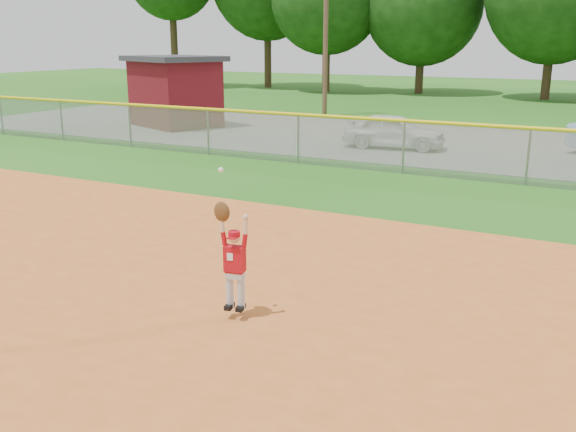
% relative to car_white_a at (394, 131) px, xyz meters
% --- Properties ---
extents(ground, '(120.00, 120.00, 0.00)m').
position_rel_car_white_a_xyz_m(ground, '(1.65, -14.00, -0.63)').
color(ground, '#235C15').
rests_on(ground, ground).
extents(clay_infield, '(24.00, 16.00, 0.04)m').
position_rel_car_white_a_xyz_m(clay_infield, '(1.65, -17.00, -0.61)').
color(clay_infield, '#BC5B22').
rests_on(clay_infield, ground).
extents(parking_strip, '(44.00, 10.00, 0.03)m').
position_rel_car_white_a_xyz_m(parking_strip, '(1.65, 2.00, -0.61)').
color(parking_strip, slate).
rests_on(parking_strip, ground).
extents(car_white_a, '(3.64, 1.80, 1.19)m').
position_rel_car_white_a_xyz_m(car_white_a, '(0.00, 0.00, 0.00)').
color(car_white_a, white).
rests_on(car_white_a, parking_strip).
extents(utility_shed, '(4.91, 4.42, 3.02)m').
position_rel_car_white_a_xyz_m(utility_shed, '(-10.45, 1.34, 0.92)').
color(utility_shed, '#4F0B10').
rests_on(utility_shed, ground).
extents(outfield_fence, '(40.06, 0.10, 1.55)m').
position_rel_car_white_a_xyz_m(outfield_fence, '(1.65, -4.00, 0.26)').
color(outfield_fence, gray).
rests_on(outfield_fence, ground).
extents(power_lines, '(19.40, 0.24, 9.00)m').
position_rel_car_white_a_xyz_m(power_lines, '(2.65, 8.00, 4.05)').
color(power_lines, '#4C3823').
rests_on(power_lines, ground).
extents(ballplayer, '(0.49, 0.24, 1.92)m').
position_rel_car_white_a_xyz_m(ballplayer, '(2.78, -14.61, 0.28)').
color(ballplayer, silver).
rests_on(ballplayer, ground).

